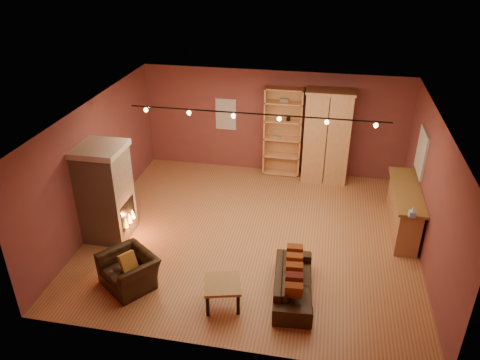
% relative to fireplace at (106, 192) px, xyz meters
% --- Properties ---
extents(floor, '(7.00, 7.00, 0.00)m').
position_rel_fireplace_xyz_m(floor, '(3.04, 0.60, -1.06)').
color(floor, '#945934').
rests_on(floor, ground).
extents(ceiling, '(7.00, 7.00, 0.00)m').
position_rel_fireplace_xyz_m(ceiling, '(3.04, 0.60, 1.74)').
color(ceiling, brown).
rests_on(ceiling, back_wall).
extents(back_wall, '(7.00, 0.02, 2.80)m').
position_rel_fireplace_xyz_m(back_wall, '(3.04, 3.85, 0.34)').
color(back_wall, brown).
rests_on(back_wall, floor).
extents(left_wall, '(0.02, 6.50, 2.80)m').
position_rel_fireplace_xyz_m(left_wall, '(-0.46, 0.60, 0.34)').
color(left_wall, brown).
rests_on(left_wall, floor).
extents(right_wall, '(0.02, 6.50, 2.80)m').
position_rel_fireplace_xyz_m(right_wall, '(6.54, 0.60, 0.34)').
color(right_wall, brown).
rests_on(right_wall, floor).
extents(fireplace, '(1.01, 0.98, 2.12)m').
position_rel_fireplace_xyz_m(fireplace, '(0.00, 0.00, 0.00)').
color(fireplace, tan).
rests_on(fireplace, floor).
extents(back_window, '(0.56, 0.04, 0.86)m').
position_rel_fireplace_xyz_m(back_window, '(1.74, 3.83, 0.49)').
color(back_window, beige).
rests_on(back_window, back_wall).
extents(bookcase, '(0.99, 0.39, 2.42)m').
position_rel_fireplace_xyz_m(bookcase, '(3.31, 3.72, 0.17)').
color(bookcase, tan).
rests_on(bookcase, floor).
extents(armoire, '(1.21, 0.69, 2.47)m').
position_rel_fireplace_xyz_m(armoire, '(4.46, 3.54, 0.18)').
color(armoire, tan).
rests_on(armoire, floor).
extents(bar_counter, '(0.58, 2.16, 1.03)m').
position_rel_fireplace_xyz_m(bar_counter, '(6.24, 1.39, -0.53)').
color(bar_counter, '#AD794F').
rests_on(bar_counter, floor).
extents(tissue_box, '(0.12, 0.12, 0.21)m').
position_rel_fireplace_xyz_m(tissue_box, '(6.19, 0.28, 0.06)').
color(tissue_box, '#8BB7DF').
rests_on(tissue_box, bar_counter).
extents(right_window, '(0.05, 0.90, 1.00)m').
position_rel_fireplace_xyz_m(right_window, '(6.51, 2.00, 0.59)').
color(right_window, beige).
rests_on(right_window, right_wall).
extents(loveseat, '(0.63, 1.77, 0.74)m').
position_rel_fireplace_xyz_m(loveseat, '(4.08, -1.16, -0.70)').
color(loveseat, black).
rests_on(loveseat, floor).
extents(armchair, '(1.16, 1.09, 0.85)m').
position_rel_fireplace_xyz_m(armchair, '(1.06, -1.47, -0.63)').
color(armchair, black).
rests_on(armchair, floor).
extents(coffee_table, '(0.77, 0.77, 0.48)m').
position_rel_fireplace_xyz_m(coffee_table, '(2.88, -1.67, -0.65)').
color(coffee_table, olive).
rests_on(coffee_table, floor).
extents(track_rail, '(5.20, 0.09, 0.13)m').
position_rel_fireplace_xyz_m(track_rail, '(3.04, 0.80, 1.63)').
color(track_rail, black).
rests_on(track_rail, ceiling).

